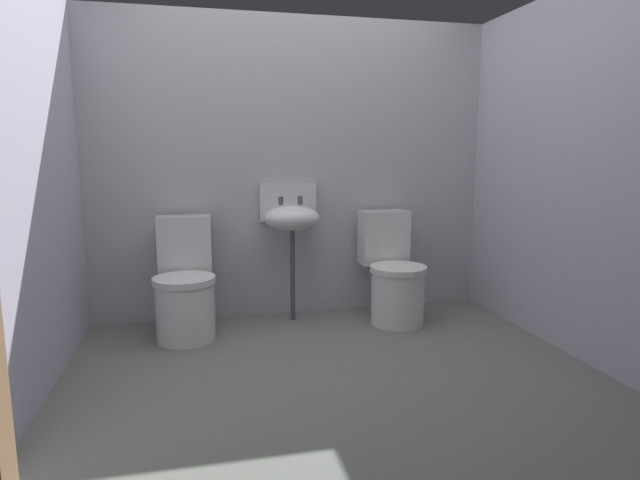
# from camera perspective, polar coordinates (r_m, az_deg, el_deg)

# --- Properties ---
(ground_plane) EXTENTS (3.34, 2.70, 0.08)m
(ground_plane) POSITION_cam_1_polar(r_m,az_deg,el_deg) (3.07, 1.24, -14.63)
(ground_plane) COLOR slate
(wall_back) EXTENTS (3.34, 0.10, 2.18)m
(wall_back) POSITION_cam_1_polar(r_m,az_deg,el_deg) (3.98, -2.97, 7.65)
(wall_back) COLOR #B6B2BC
(wall_back) RESTS_ON ground
(wall_left) EXTENTS (0.10, 2.50, 2.18)m
(wall_left) POSITION_cam_1_polar(r_m,az_deg,el_deg) (2.94, -29.50, 5.80)
(wall_left) COLOR #AFAAC2
(wall_left) RESTS_ON ground
(wall_right) EXTENTS (0.10, 2.50, 2.18)m
(wall_right) POSITION_cam_1_polar(r_m,az_deg,el_deg) (3.59, 25.34, 6.56)
(wall_right) COLOR #B0AABD
(wall_right) RESTS_ON ground
(toilet_left) EXTENTS (0.41, 0.60, 0.78)m
(toilet_left) POSITION_cam_1_polar(r_m,az_deg,el_deg) (3.63, -14.34, -5.07)
(toilet_left) COLOR white
(toilet_left) RESTS_ON ground
(toilet_right) EXTENTS (0.41, 0.60, 0.78)m
(toilet_right) POSITION_cam_1_polar(r_m,az_deg,el_deg) (3.87, 7.92, -3.95)
(toilet_right) COLOR white
(toilet_right) RESTS_ON ground
(sink) EXTENTS (0.42, 0.35, 0.99)m
(sink) POSITION_cam_1_polar(r_m,az_deg,el_deg) (3.79, -3.10, 2.48)
(sink) COLOR #504B5B
(sink) RESTS_ON ground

